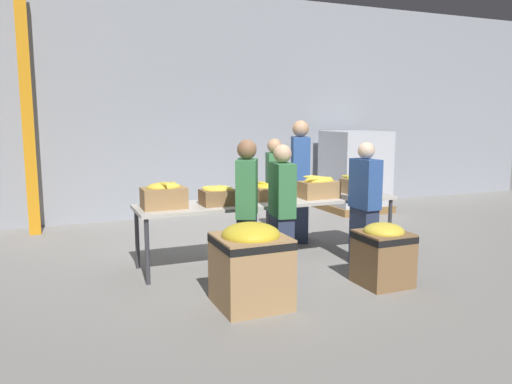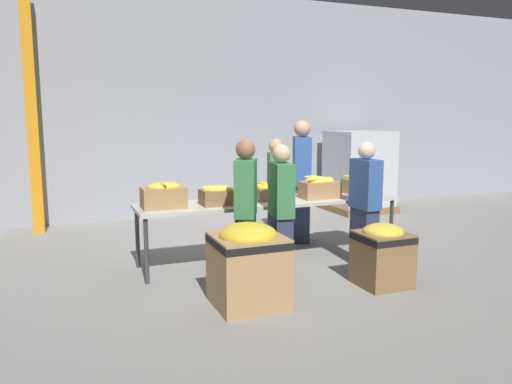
{
  "view_description": "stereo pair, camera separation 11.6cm",
  "coord_description": "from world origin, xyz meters",
  "px_view_note": "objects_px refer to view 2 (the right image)",
  "views": [
    {
      "loc": [
        -2.54,
        -5.58,
        1.81
      ],
      "look_at": [
        -0.23,
        -0.09,
        0.9
      ],
      "focal_mm": 35.0,
      "sensor_mm": 36.0,
      "label": 1
    },
    {
      "loc": [
        -2.43,
        -5.62,
        1.81
      ],
      "look_at": [
        -0.23,
        -0.09,
        0.9
      ],
      "focal_mm": 35.0,
      "sensor_mm": 36.0,
      "label": 2
    }
  ],
  "objects_px": {
    "volunteer_3": "(246,213)",
    "donation_bin_0": "(248,262)",
    "banana_box_3": "(320,187)",
    "volunteer_4": "(276,193)",
    "banana_box_1": "(218,195)",
    "banana_box_2": "(270,191)",
    "pallet_stack_0": "(359,172)",
    "donation_bin_1": "(382,253)",
    "banana_box_4": "(361,184)",
    "support_pillar": "(31,103)",
    "banana_box_0": "(164,195)",
    "volunteer_0": "(302,182)",
    "volunteer_2": "(365,206)",
    "volunteer_1": "(281,213)",
    "sorting_table": "(270,204)"
  },
  "relations": [
    {
      "from": "banana_box_0",
      "to": "volunteer_0",
      "type": "xyz_separation_m",
      "value": [
        2.15,
        0.78,
        -0.05
      ]
    },
    {
      "from": "banana_box_3",
      "to": "pallet_stack_0",
      "type": "height_order",
      "value": "pallet_stack_0"
    },
    {
      "from": "volunteer_3",
      "to": "donation_bin_0",
      "type": "distance_m",
      "value": 0.76
    },
    {
      "from": "donation_bin_0",
      "to": "donation_bin_1",
      "type": "xyz_separation_m",
      "value": [
        1.54,
        0.0,
        -0.07
      ]
    },
    {
      "from": "volunteer_0",
      "to": "volunteer_3",
      "type": "bearing_deg",
      "value": -22.24
    },
    {
      "from": "banana_box_1",
      "to": "banana_box_2",
      "type": "xyz_separation_m",
      "value": [
        0.72,
        0.12,
        -0.01
      ]
    },
    {
      "from": "volunteer_3",
      "to": "support_pillar",
      "type": "xyz_separation_m",
      "value": [
        -2.19,
        3.4,
        1.22
      ]
    },
    {
      "from": "banana_box_2",
      "to": "volunteer_1",
      "type": "height_order",
      "value": "volunteer_1"
    },
    {
      "from": "banana_box_3",
      "to": "volunteer_4",
      "type": "bearing_deg",
      "value": 109.07
    },
    {
      "from": "banana_box_3",
      "to": "donation_bin_1",
      "type": "bearing_deg",
      "value": -85.49
    },
    {
      "from": "banana_box_2",
      "to": "pallet_stack_0",
      "type": "relative_size",
      "value": 0.28
    },
    {
      "from": "volunteer_4",
      "to": "support_pillar",
      "type": "height_order",
      "value": "support_pillar"
    },
    {
      "from": "banana_box_1",
      "to": "volunteer_0",
      "type": "distance_m",
      "value": 1.71
    },
    {
      "from": "banana_box_0",
      "to": "banana_box_2",
      "type": "bearing_deg",
      "value": 3.97
    },
    {
      "from": "banana_box_2",
      "to": "volunteer_0",
      "type": "xyz_separation_m",
      "value": [
        0.79,
        0.68,
        -0.01
      ]
    },
    {
      "from": "sorting_table",
      "to": "banana_box_2",
      "type": "xyz_separation_m",
      "value": [
        0.02,
        0.07,
        0.15
      ]
    },
    {
      "from": "banana_box_0",
      "to": "support_pillar",
      "type": "relative_size",
      "value": 0.12
    },
    {
      "from": "banana_box_1",
      "to": "pallet_stack_0",
      "type": "xyz_separation_m",
      "value": [
        3.62,
        2.53,
        -0.14
      ]
    },
    {
      "from": "banana_box_4",
      "to": "banana_box_1",
      "type": "bearing_deg",
      "value": -176.67
    },
    {
      "from": "volunteer_4",
      "to": "support_pillar",
      "type": "bearing_deg",
      "value": -105.92
    },
    {
      "from": "banana_box_3",
      "to": "donation_bin_0",
      "type": "distance_m",
      "value": 1.96
    },
    {
      "from": "volunteer_4",
      "to": "banana_box_0",
      "type": "bearing_deg",
      "value": -50.17
    },
    {
      "from": "sorting_table",
      "to": "banana_box_1",
      "type": "bearing_deg",
      "value": -175.67
    },
    {
      "from": "volunteer_3",
      "to": "volunteer_4",
      "type": "distance_m",
      "value": 1.67
    },
    {
      "from": "banana_box_3",
      "to": "volunteer_1",
      "type": "xyz_separation_m",
      "value": [
        -0.82,
        -0.6,
        -0.16
      ]
    },
    {
      "from": "banana_box_0",
      "to": "banana_box_3",
      "type": "distance_m",
      "value": 1.99
    },
    {
      "from": "banana_box_1",
      "to": "pallet_stack_0",
      "type": "bearing_deg",
      "value": 34.97
    },
    {
      "from": "volunteer_0",
      "to": "volunteer_3",
      "type": "distance_m",
      "value": 1.99
    },
    {
      "from": "banana_box_1",
      "to": "banana_box_2",
      "type": "relative_size",
      "value": 0.94
    },
    {
      "from": "sorting_table",
      "to": "banana_box_1",
      "type": "xyz_separation_m",
      "value": [
        -0.7,
        -0.05,
        0.16
      ]
    },
    {
      "from": "volunteer_2",
      "to": "volunteer_4",
      "type": "distance_m",
      "value": 1.46
    },
    {
      "from": "banana_box_2",
      "to": "pallet_stack_0",
      "type": "distance_m",
      "value": 3.77
    },
    {
      "from": "banana_box_3",
      "to": "support_pillar",
      "type": "relative_size",
      "value": 0.12
    },
    {
      "from": "volunteer_2",
      "to": "donation_bin_0",
      "type": "height_order",
      "value": "volunteer_2"
    },
    {
      "from": "donation_bin_0",
      "to": "pallet_stack_0",
      "type": "distance_m",
      "value": 5.31
    },
    {
      "from": "volunteer_2",
      "to": "pallet_stack_0",
      "type": "bearing_deg",
      "value": -32.89
    },
    {
      "from": "banana_box_0",
      "to": "volunteer_1",
      "type": "height_order",
      "value": "volunteer_1"
    },
    {
      "from": "banana_box_1",
      "to": "sorting_table",
      "type": "bearing_deg",
      "value": 4.33
    },
    {
      "from": "support_pillar",
      "to": "pallet_stack_0",
      "type": "distance_m",
      "value": 5.82
    },
    {
      "from": "banana_box_4",
      "to": "support_pillar",
      "type": "height_order",
      "value": "support_pillar"
    },
    {
      "from": "banana_box_3",
      "to": "banana_box_4",
      "type": "distance_m",
      "value": 0.74
    },
    {
      "from": "donation_bin_0",
      "to": "banana_box_2",
      "type": "bearing_deg",
      "value": 59.31
    },
    {
      "from": "donation_bin_1",
      "to": "volunteer_0",
      "type": "bearing_deg",
      "value": 88.11
    },
    {
      "from": "volunteer_4",
      "to": "donation_bin_1",
      "type": "xyz_separation_m",
      "value": [
        0.37,
        -2.01,
        -0.39
      ]
    },
    {
      "from": "volunteer_1",
      "to": "volunteer_2",
      "type": "bearing_deg",
      "value": -79.68
    },
    {
      "from": "banana_box_4",
      "to": "pallet_stack_0",
      "type": "xyz_separation_m",
      "value": [
        1.54,
        2.41,
        -0.15
      ]
    },
    {
      "from": "volunteer_1",
      "to": "volunteer_3",
      "type": "distance_m",
      "value": 0.41
    },
    {
      "from": "banana_box_3",
      "to": "pallet_stack_0",
      "type": "xyz_separation_m",
      "value": [
        2.27,
        2.55,
        -0.16
      ]
    },
    {
      "from": "volunteer_4",
      "to": "volunteer_2",
      "type": "bearing_deg",
      "value": 40.09
    },
    {
      "from": "banana_box_4",
      "to": "volunteer_3",
      "type": "bearing_deg",
      "value": -159.25
    }
  ]
}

